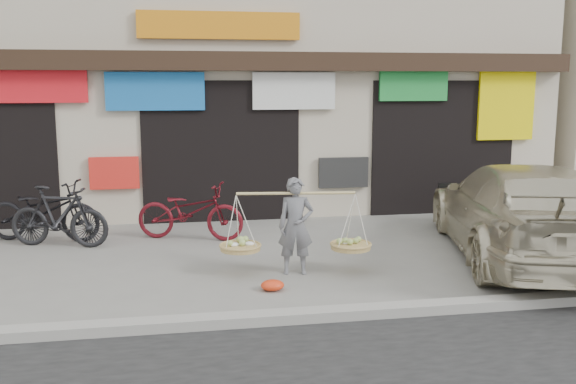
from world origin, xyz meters
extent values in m
plane|color=gray|center=(0.00, 0.00, 0.00)|extent=(70.00, 70.00, 0.00)
cube|color=gray|center=(0.00, -2.00, 0.06)|extent=(70.00, 0.25, 0.12)
cube|color=#BEB19A|center=(0.00, 6.50, 3.50)|extent=(14.00, 6.00, 7.00)
cube|color=black|center=(0.00, 3.35, 3.05)|extent=(14.00, 0.35, 0.35)
cube|color=black|center=(0.00, 3.75, 1.35)|extent=(3.00, 0.60, 2.70)
cube|color=black|center=(4.50, 3.75, 1.35)|extent=(3.00, 0.60, 2.70)
cube|color=red|center=(-3.20, 3.42, 2.60)|extent=(1.60, 0.08, 0.60)
cube|color=blue|center=(-1.20, 3.42, 2.50)|extent=(1.80, 0.08, 0.70)
cube|color=silver|center=(1.40, 3.42, 2.50)|extent=(1.60, 0.08, 0.70)
cube|color=#1F8F39|center=(3.80, 3.42, 2.60)|extent=(1.40, 0.08, 0.60)
cube|color=#FFE705|center=(5.80, 3.42, 2.20)|extent=(1.20, 0.08, 1.40)
cube|color=red|center=(-2.00, 3.42, 1.00)|extent=(0.90, 0.08, 0.60)
cube|color=#252525|center=(2.40, 3.42, 0.90)|extent=(1.00, 0.08, 0.60)
cube|color=orange|center=(0.00, 3.42, 3.70)|extent=(3.00, 0.08, 0.50)
imported|color=slate|center=(0.75, -0.18, 0.68)|extent=(0.53, 0.39, 1.36)
cylinder|color=tan|center=(0.75, -0.18, 1.15)|extent=(1.64, 0.25, 0.04)
cylinder|color=tan|center=(-0.02, -0.08, 0.38)|extent=(0.56, 0.56, 0.07)
ellipsoid|color=#A5BF66|center=(-0.02, -0.08, 0.44)|extent=(0.39, 0.39, 0.10)
cylinder|color=tan|center=(1.53, -0.28, 0.38)|extent=(0.56, 0.56, 0.07)
ellipsoid|color=#A5BF66|center=(1.53, -0.28, 0.44)|extent=(0.39, 0.39, 0.10)
imported|color=black|center=(-3.10, 2.41, 0.52)|extent=(2.09, 1.21, 1.04)
imported|color=black|center=(-2.78, 1.96, 0.51)|extent=(1.75, 0.97, 1.01)
imported|color=#5D1018|center=(-0.65, 2.09, 0.49)|extent=(1.97, 1.24, 0.98)
imported|color=black|center=(-2.77, 1.96, 0.51)|extent=(1.75, 0.97, 1.01)
imported|color=beige|center=(4.29, 0.03, 0.73)|extent=(3.21, 5.40, 1.47)
cube|color=black|center=(4.86, 2.35, 0.55)|extent=(1.67, 0.51, 0.45)
cube|color=silver|center=(4.88, 2.42, 0.45)|extent=(0.44, 0.13, 0.12)
ellipsoid|color=red|center=(0.32, -0.88, 0.07)|extent=(0.31, 0.25, 0.14)
camera|label=1|loc=(-0.88, -8.77, 2.66)|focal=40.00mm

